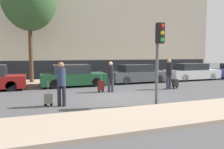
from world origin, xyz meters
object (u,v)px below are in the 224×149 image
Objects in this scene: pedestrian_left at (61,81)px; pedestrian_right at (169,72)px; pedestrian_center at (111,75)px; trolley_center at (101,85)px; parked_bicycle at (120,74)px; trolley_left at (48,99)px; parked_car_3 at (192,72)px; parked_car_2 at (138,74)px; trolley_right at (175,83)px; parked_car_1 at (73,76)px; traffic_light at (159,47)px.

pedestrian_right is at bearing 40.85° from pedestrian_left.
pedestrian_center is 1.46× the size of trolley_center.
trolley_left is at bearing -129.86° from parked_bicycle.
pedestrian_left is (-11.32, -5.69, 0.38)m from parked_car_3.
parked_car_2 reaches higher than trolley_right.
trolley_center is (-3.84, -3.06, -0.27)m from parked_car_2.
parked_car_1 reaches higher than trolley_left.
traffic_light is at bearing -59.85° from pedestrian_center.
parked_bicycle is at bearing 57.21° from trolley_center.
parked_car_3 is at bearing 39.42° from trolley_right.
pedestrian_left is (-6.34, -5.73, 0.39)m from parked_car_2.
pedestrian_right is 4.83m from traffic_light.
trolley_left is at bearing 159.61° from traffic_light.
traffic_light reaches higher than pedestrian_left.
parked_bicycle is at bearing 160.51° from parked_car_3.
parked_car_1 reaches higher than trolley_right.
trolley_right is at bearing 17.98° from pedestrian_center.
pedestrian_right is (-4.67, -3.48, 0.39)m from parked_car_3.
trolley_left is 3.88m from trolley_center.
parked_car_1 is 4.89m from parked_car_2.
pedestrian_right is at bearing -32.93° from parked_car_1.
pedestrian_center is (3.01, 2.47, -0.05)m from pedestrian_left.
trolley_right reaches higher than trolley_left.
trolley_right is at bearing 15.14° from trolley_left.
parked_bicycle is (3.22, 5.00, 0.12)m from trolley_center.
pedestrian_center reaches higher than parked_car_1.
parked_car_2 is 4.09× the size of trolley_left.
traffic_light is at bearing -72.26° from parked_car_1.
pedestrian_left is 4.13m from traffic_light.
parked_car_2 is 4.98m from parked_car_3.
trolley_right reaches higher than parked_bicycle.
parked_car_2 reaches higher than trolley_left.
trolley_left is at bearing -140.75° from trolley_center.
pedestrian_right reaches higher than parked_bicycle.
pedestrian_left reaches higher than parked_bicycle.
parked_car_2 reaches higher than parked_bicycle.
parked_car_2 is at bearing 69.29° from traffic_light.
parked_car_3 is 5.94m from parked_bicycle.
trolley_right is (-4.13, -3.39, -0.30)m from parked_car_3.
pedestrian_center is 1.52× the size of trolley_right.
parked_car_3 is 2.52× the size of parked_bicycle.
pedestrian_right reaches higher than pedestrian_center.
parked_car_2 is 3.80× the size of trolley_right.
trolley_center is (2.50, 2.66, -0.65)m from pedestrian_left.
pedestrian_right is at bearing -6.31° from trolley_center.
parked_bicycle is at bearing 75.78° from pedestrian_left.
trolley_center is 4.63m from traffic_light.
trolley_right is at bearing 179.94° from pedestrian_right.
parked_car_2 is 2.41× the size of parked_bicycle.
parked_car_1 is at bearing 137.14° from pedestrian_center.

